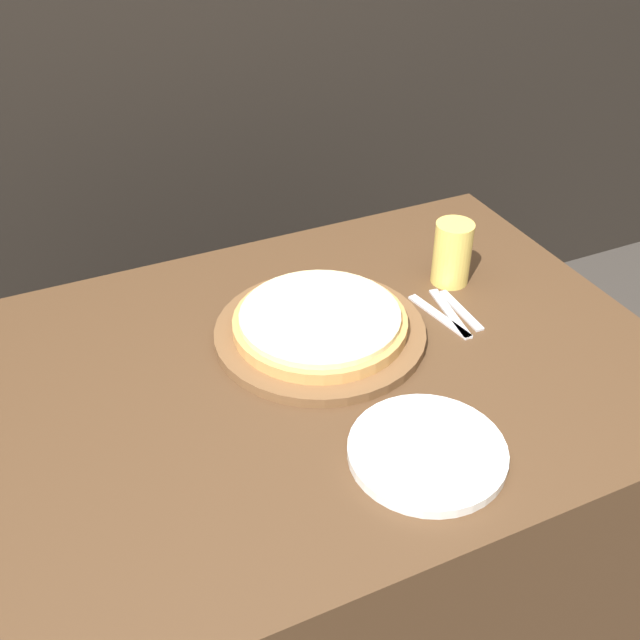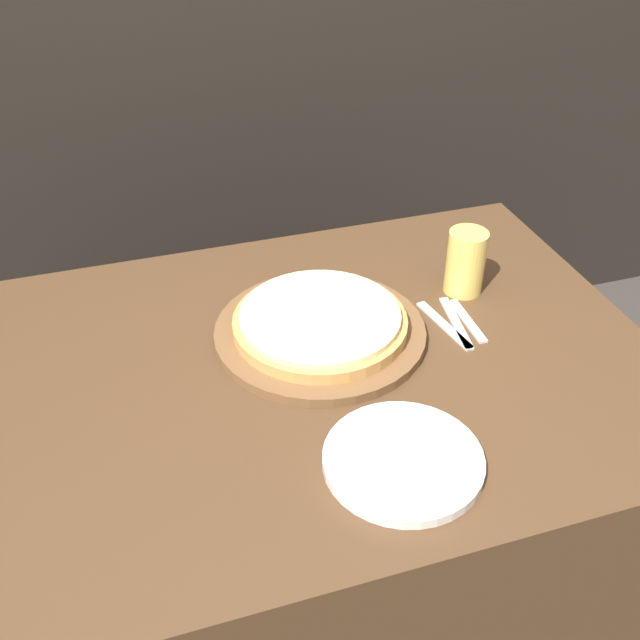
% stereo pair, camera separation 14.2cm
% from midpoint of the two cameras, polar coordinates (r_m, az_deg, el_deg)
% --- Properties ---
extents(ground_plane, '(12.00, 12.00, 0.00)m').
position_cam_midpoint_polar(ground_plane, '(1.96, -1.84, -20.77)').
color(ground_plane, '#38332D').
extents(dining_table, '(1.25, 0.93, 0.76)m').
position_cam_midpoint_polar(dining_table, '(1.65, -2.09, -13.52)').
color(dining_table, '#4C331E').
rests_on(dining_table, ground_plane).
extents(pizza_on_board, '(0.41, 0.41, 0.06)m').
position_cam_midpoint_polar(pizza_on_board, '(1.43, -2.84, -0.60)').
color(pizza_on_board, brown).
rests_on(pizza_on_board, dining_table).
extents(beer_glass, '(0.08, 0.08, 0.14)m').
position_cam_midpoint_polar(beer_glass, '(1.57, 7.54, 5.19)').
color(beer_glass, '#E5C65B').
rests_on(beer_glass, dining_table).
extents(dinner_plate, '(0.25, 0.25, 0.02)m').
position_cam_midpoint_polar(dinner_plate, '(1.20, 4.80, -10.12)').
color(dinner_plate, silver).
rests_on(dinner_plate, dining_table).
extents(fork, '(0.05, 0.17, 0.00)m').
position_cam_midpoint_polar(fork, '(1.50, 6.43, 0.19)').
color(fork, silver).
rests_on(fork, dining_table).
extents(dinner_knife, '(0.04, 0.17, 0.00)m').
position_cam_midpoint_polar(dinner_knife, '(1.51, 7.25, 0.42)').
color(dinner_knife, silver).
rests_on(dinner_knife, dining_table).
extents(spoon, '(0.02, 0.15, 0.00)m').
position_cam_midpoint_polar(spoon, '(1.52, 8.06, 0.65)').
color(spoon, silver).
rests_on(spoon, dining_table).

